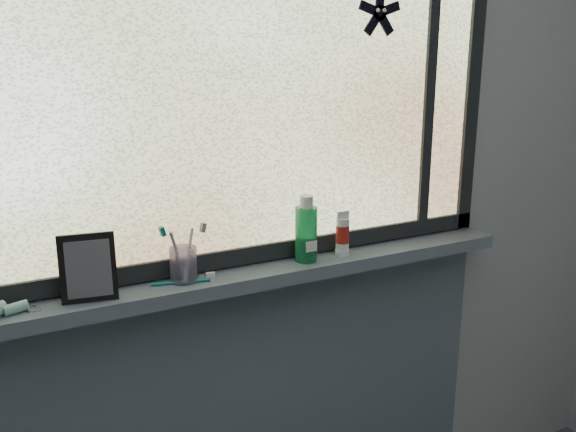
# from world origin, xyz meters

# --- Properties ---
(wall_back) EXTENTS (3.00, 0.01, 2.50)m
(wall_back) POSITION_xyz_m (0.00, 1.30, 1.25)
(wall_back) COLOR #9EA3A8
(wall_back) RESTS_ON ground
(windowsill) EXTENTS (1.62, 0.14, 0.04)m
(windowsill) POSITION_xyz_m (0.00, 1.23, 1.00)
(windowsill) COLOR #4F5D6A
(windowsill) RESTS_ON wall_back
(sill_apron) EXTENTS (1.62, 0.02, 0.98)m
(sill_apron) POSITION_xyz_m (0.00, 1.29, 0.49)
(sill_apron) COLOR #4F5D6A
(sill_apron) RESTS_ON floor
(window_pane) EXTENTS (1.50, 0.01, 1.00)m
(window_pane) POSITION_xyz_m (0.00, 1.28, 1.53)
(window_pane) COLOR silver
(window_pane) RESTS_ON wall_back
(frame_bottom) EXTENTS (1.60, 0.03, 0.05)m
(frame_bottom) POSITION_xyz_m (0.00, 1.28, 1.05)
(frame_bottom) COLOR black
(frame_bottom) RESTS_ON windowsill
(frame_right) EXTENTS (0.05, 0.03, 1.10)m
(frame_right) POSITION_xyz_m (0.78, 1.28, 1.53)
(frame_right) COLOR black
(frame_right) RESTS_ON wall_back
(frame_mullion) EXTENTS (0.03, 0.03, 1.00)m
(frame_mullion) POSITION_xyz_m (0.60, 1.28, 1.53)
(frame_mullion) COLOR black
(frame_mullion) RESTS_ON wall_back
(starfish_sticker) EXTENTS (0.15, 0.02, 0.15)m
(starfish_sticker) POSITION_xyz_m (0.40, 1.27, 1.72)
(starfish_sticker) COLOR black
(starfish_sticker) RESTS_ON window_pane
(vanity_mirror) EXTENTS (0.15, 0.09, 0.17)m
(vanity_mirror) POSITION_xyz_m (-0.48, 1.22, 1.11)
(vanity_mirror) COLOR black
(vanity_mirror) RESTS_ON windowsill
(toothpaste_tube) EXTENTS (0.19, 0.11, 0.03)m
(toothpaste_tube) POSITION_xyz_m (-0.68, 1.21, 1.04)
(toothpaste_tube) COLOR silver
(toothpaste_tube) RESTS_ON windowsill
(toothbrush_cup) EXTENTS (0.08, 0.08, 0.09)m
(toothbrush_cup) POSITION_xyz_m (-0.23, 1.23, 1.07)
(toothbrush_cup) COLOR #9F8DBA
(toothbrush_cup) RESTS_ON windowsill
(toothbrush_lying) EXTENTS (0.19, 0.06, 0.01)m
(toothbrush_lying) POSITION_xyz_m (-0.24, 1.22, 1.03)
(toothbrush_lying) COLOR #0C6D70
(toothbrush_lying) RESTS_ON windowsill
(mouthwash_bottle) EXTENTS (0.07, 0.07, 0.16)m
(mouthwash_bottle) POSITION_xyz_m (0.14, 1.23, 1.12)
(mouthwash_bottle) COLOR #1B8C4C
(mouthwash_bottle) RESTS_ON windowsill
(cream_tube) EXTENTS (0.05, 0.05, 0.10)m
(cream_tube) POSITION_xyz_m (0.26, 1.22, 1.09)
(cream_tube) COLOR silver
(cream_tube) RESTS_ON windowsill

